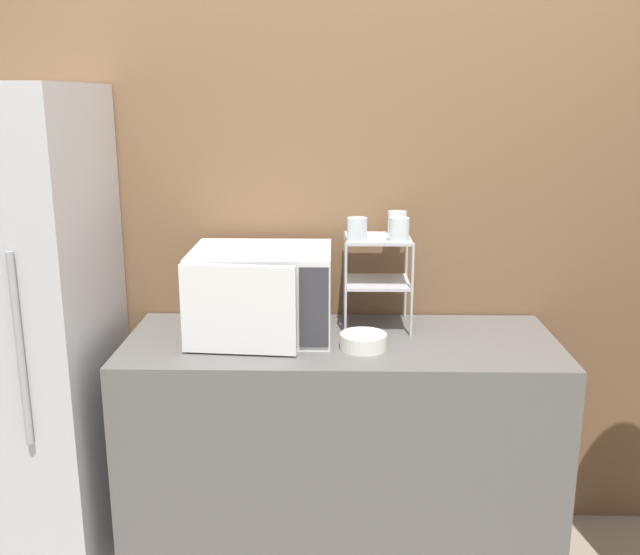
# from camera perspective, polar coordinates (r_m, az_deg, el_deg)

# --- Properties ---
(wall_back) EXTENTS (8.00, 0.06, 2.60)m
(wall_back) POSITION_cam_1_polar(r_m,az_deg,el_deg) (2.88, 1.69, 4.40)
(wall_back) COLOR brown
(wall_back) RESTS_ON ground_plane
(counter) EXTENTS (1.59, 0.62, 0.93)m
(counter) POSITION_cam_1_polar(r_m,az_deg,el_deg) (2.82, 1.63, -13.88)
(counter) COLOR #595654
(counter) RESTS_ON ground_plane
(microwave) EXTENTS (0.51, 0.46, 0.33)m
(microwave) POSITION_cam_1_polar(r_m,az_deg,el_deg) (2.65, -4.76, -1.23)
(microwave) COLOR silver
(microwave) RESTS_ON counter
(dish_rack) EXTENTS (0.25, 0.24, 0.35)m
(dish_rack) POSITION_cam_1_polar(r_m,az_deg,el_deg) (2.73, 4.62, 1.20)
(dish_rack) COLOR #B2B2B7
(dish_rack) RESTS_ON counter
(glass_front_left) EXTENTS (0.07, 0.07, 0.09)m
(glass_front_left) POSITION_cam_1_polar(r_m,az_deg,el_deg) (2.62, 2.99, 3.87)
(glass_front_left) COLOR silver
(glass_front_left) RESTS_ON dish_rack
(glass_back_right) EXTENTS (0.07, 0.07, 0.09)m
(glass_back_right) POSITION_cam_1_polar(r_m,az_deg,el_deg) (2.78, 6.20, 4.41)
(glass_back_right) COLOR silver
(glass_back_right) RESTS_ON dish_rack
(glass_front_right) EXTENTS (0.07, 0.07, 0.09)m
(glass_front_right) POSITION_cam_1_polar(r_m,az_deg,el_deg) (2.63, 6.36, 3.85)
(glass_front_right) COLOR silver
(glass_front_right) RESTS_ON dish_rack
(bowl) EXTENTS (0.17, 0.17, 0.05)m
(bowl) POSITION_cam_1_polar(r_m,az_deg,el_deg) (2.54, 3.49, -5.13)
(bowl) COLOR silver
(bowl) RESTS_ON counter
(refrigerator) EXTENTS (0.72, 0.70, 1.84)m
(refrigerator) POSITION_cam_1_polar(r_m,az_deg,el_deg) (2.88, -23.85, -4.65)
(refrigerator) COLOR #B7B7BC
(refrigerator) RESTS_ON ground_plane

